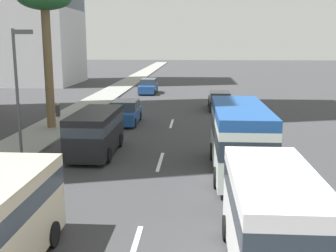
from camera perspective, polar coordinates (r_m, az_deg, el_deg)
The scene contains 14 objects.
ground_plane at distance 37.11m, azimuth 1.20°, elevation 2.67°, with size 198.00×198.00×0.00m, color #38383A.
sidewalk_right at distance 38.25m, azimuth -10.61°, elevation 2.85°, with size 162.00×3.08×0.15m, color gray.
lane_stripe_near at distance 11.94m, azimuth -4.80°, elevation -16.78°, with size 3.20×0.16×0.01m, color silver.
lane_stripe_mid at distance 20.07m, azimuth -1.07°, elevation -4.89°, with size 3.20×0.16×0.01m, color silver.
lane_stripe_far at distance 29.35m, azimuth 0.50°, elevation 0.35°, with size 3.20×0.16×0.01m, color silver.
car_lead at distance 46.76m, azimuth -2.72°, elevation 5.43°, with size 4.64×1.82×1.64m.
car_second at distance 29.46m, azimuth -5.87°, elevation 1.83°, with size 4.33×1.90×1.62m.
van_third at distance 10.82m, azimuth 14.14°, elevation -11.72°, with size 5.11×2.20×2.54m.
van_fourth at distance 21.46m, azimuth -9.87°, elevation -0.52°, with size 5.20×2.09×2.20m.
car_fifth at distance 35.74m, azimuth 7.06°, elevation 3.43°, with size 4.75×1.85×1.54m.
minibus_seventh at distance 18.26m, azimuth 9.76°, elevation -1.43°, with size 6.86×2.34×2.97m.
pedestrian_near_lamp at distance 27.40m, azimuth -14.83°, elevation 1.55°, with size 0.34×0.25×1.76m.
palm_tree at distance 28.00m, azimuth -16.50°, elevation 15.45°, with size 3.37×3.37×8.96m.
street_lamp at distance 20.68m, azimuth -19.77°, elevation 6.11°, with size 0.24×0.97×6.10m.
Camera 1 is at (-5.14, -1.65, 5.64)m, focal length 44.52 mm.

